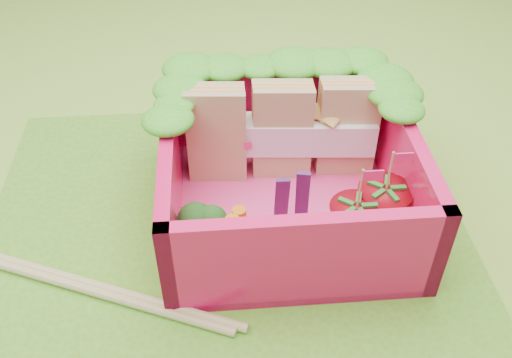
{
  "coord_description": "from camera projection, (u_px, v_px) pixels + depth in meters",
  "views": [
    {
      "loc": [
        -0.02,
        -2.02,
        2.27
      ],
      "look_at": [
        0.17,
        0.26,
        0.28
      ],
      "focal_mm": 40.0,
      "sensor_mm": 36.0,
      "label": 1
    }
  ],
  "objects": [
    {
      "name": "purple_wedges",
      "position": [
        292.0,
        199.0,
        2.93
      ],
      "size": [
        0.18,
        0.07,
        0.38
      ],
      "color": "#39164F",
      "rests_on": "bento_floor"
    },
    {
      "name": "lettuce_ruffle",
      "position": [
        280.0,
        77.0,
        3.13
      ],
      "size": [
        1.43,
        0.77,
        0.11
      ],
      "color": "#219C1C",
      "rests_on": "bento_box"
    },
    {
      "name": "placemat",
      "position": [
        228.0,
        250.0,
        3.0
      ],
      "size": [
        2.6,
        2.6,
        0.03
      ],
      "primitive_type": "cube",
      "color": "#62A024",
      "rests_on": "ground"
    },
    {
      "name": "sandwich_stack",
      "position": [
        283.0,
        131.0,
        3.21
      ],
      "size": [
        1.08,
        0.25,
        0.58
      ],
      "color": "tan",
      "rests_on": "bento_floor"
    },
    {
      "name": "carrot_sticks",
      "position": [
        236.0,
        235.0,
        2.8
      ],
      "size": [
        0.11,
        0.13,
        0.29
      ],
      "color": "orange",
      "rests_on": "bento_floor"
    },
    {
      "name": "bento_box",
      "position": [
        288.0,
        174.0,
        3.02
      ],
      "size": [
        1.3,
        1.3,
        0.55
      ],
      "color": "#F81458",
      "rests_on": "placemat"
    },
    {
      "name": "ground",
      "position": [
        228.0,
        252.0,
        3.01
      ],
      "size": [
        14.0,
        14.0,
        0.0
      ],
      "primitive_type": "plane",
      "color": "#97C537",
      "rests_on": "ground"
    },
    {
      "name": "bento_floor",
      "position": [
        286.0,
        208.0,
        3.19
      ],
      "size": [
        1.3,
        1.3,
        0.05
      ],
      "primitive_type": "cube",
      "color": "#FF418E",
      "rests_on": "placemat"
    },
    {
      "name": "strawberry_left",
      "position": [
        354.0,
        226.0,
        2.85
      ],
      "size": [
        0.27,
        0.27,
        0.51
      ],
      "color": "#B40E0B",
      "rests_on": "bento_floor"
    },
    {
      "name": "strawberry_right",
      "position": [
        382.0,
        209.0,
        2.93
      ],
      "size": [
        0.28,
        0.28,
        0.52
      ],
      "color": "#B40E0B",
      "rests_on": "bento_floor"
    },
    {
      "name": "snap_peas",
      "position": [
        366.0,
        228.0,
        3.0
      ],
      "size": [
        0.64,
        0.58,
        0.05
      ],
      "color": "#54B639",
      "rests_on": "bento_floor"
    },
    {
      "name": "chopsticks",
      "position": [
        42.0,
        273.0,
        2.83
      ],
      "size": [
        2.01,
        0.89,
        0.05
      ],
      "color": "tan",
      "rests_on": "placemat"
    },
    {
      "name": "broccoli",
      "position": [
        199.0,
        225.0,
        2.79
      ],
      "size": [
        0.32,
        0.32,
        0.26
      ],
      "color": "#5F9B4B",
      "rests_on": "bento_floor"
    }
  ]
}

